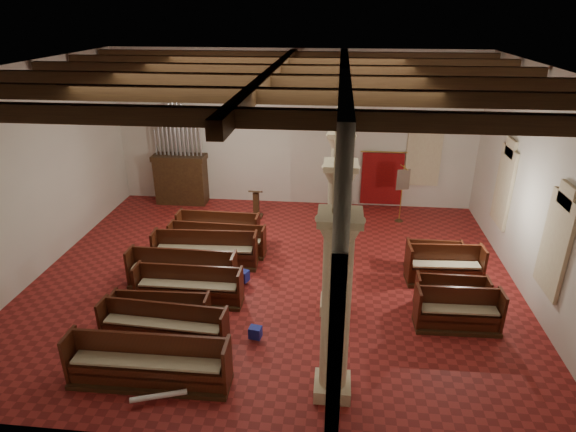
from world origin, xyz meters
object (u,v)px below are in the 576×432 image
at_px(processional_banner, 401,202).
at_px(aisle_pew_0, 457,316).
at_px(lectern, 256,206).
at_px(nave_pew_0, 149,369).
at_px(pipe_organ, 180,170).

relative_size(processional_banner, aisle_pew_0, 1.05).
height_order(lectern, processional_banner, processional_banner).
xyz_separation_m(nave_pew_0, aisle_pew_0, (6.89, 2.66, -0.02)).
height_order(lectern, nave_pew_0, lectern).
distance_m(processional_banner, nave_pew_0, 11.03).
xyz_separation_m(lectern, aisle_pew_0, (6.08, -6.25, -0.12)).
distance_m(nave_pew_0, aisle_pew_0, 7.38).
xyz_separation_m(processional_banner, aisle_pew_0, (0.72, -6.48, -0.41)).
distance_m(lectern, nave_pew_0, 8.95).
xyz_separation_m(processional_banner, nave_pew_0, (-6.17, -9.14, -0.39)).
bearing_deg(nave_pew_0, lectern, 84.29).
height_order(lectern, aisle_pew_0, lectern).
distance_m(pipe_organ, aisle_pew_0, 12.00).
height_order(pipe_organ, aisle_pew_0, pipe_organ).
relative_size(pipe_organ, processional_banner, 2.01).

